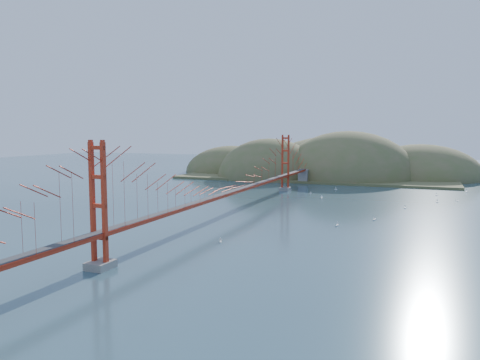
% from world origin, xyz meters
% --- Properties ---
extents(ground, '(320.00, 320.00, 0.00)m').
position_xyz_m(ground, '(0.00, 0.00, 0.00)').
color(ground, '#294452').
rests_on(ground, ground).
extents(bridge, '(2.20, 94.40, 12.00)m').
position_xyz_m(bridge, '(0.00, 0.18, 7.01)').
color(bridge, gray).
rests_on(bridge, ground).
extents(far_headlands, '(84.00, 58.00, 25.00)m').
position_xyz_m(far_headlands, '(2.21, 68.52, 0.00)').
color(far_headlands, brown).
rests_on(far_headlands, ground).
extents(sailboat_10, '(0.55, 0.56, 0.63)m').
position_xyz_m(sailboat_10, '(6.00, -16.66, 0.14)').
color(sailboat_10, white).
rests_on(sailboat_10, ground).
extents(sailboat_8, '(0.57, 0.57, 0.60)m').
position_xyz_m(sailboat_8, '(29.41, 33.92, 0.14)').
color(sailboat_8, white).
rests_on(sailboat_8, ground).
extents(sailboat_0, '(0.57, 0.60, 0.68)m').
position_xyz_m(sailboat_0, '(16.60, -2.59, 0.15)').
color(sailboat_0, white).
rests_on(sailboat_0, ground).
extents(sailboat_7, '(0.50, 0.46, 0.57)m').
position_xyz_m(sailboat_7, '(32.58, 27.24, 0.14)').
color(sailboat_7, white).
rests_on(sailboat_7, ground).
extents(sailboat_14, '(0.64, 0.64, 0.67)m').
position_xyz_m(sailboat_14, '(20.76, 3.52, 0.15)').
color(sailboat_14, white).
rests_on(sailboat_14, ground).
extents(sailboat_16, '(0.60, 0.60, 0.63)m').
position_xyz_m(sailboat_16, '(29.33, 24.47, 0.14)').
color(sailboat_16, white).
rests_on(sailboat_16, ground).
extents(sailboat_1, '(0.55, 0.55, 0.58)m').
position_xyz_m(sailboat_1, '(24.31, 15.88, 0.14)').
color(sailboat_1, white).
rests_on(sailboat_1, ground).
extents(sailboat_15, '(0.55, 0.63, 0.71)m').
position_xyz_m(sailboat_15, '(35.24, 42.00, 0.15)').
color(sailboat_15, white).
rests_on(sailboat_15, ground).
extents(sailboat_12, '(0.58, 0.58, 0.66)m').
position_xyz_m(sailboat_12, '(9.51, 36.04, 0.15)').
color(sailboat_12, white).
rests_on(sailboat_12, ground).
extents(sailboat_3, '(0.54, 0.54, 0.57)m').
position_xyz_m(sailboat_3, '(6.00, 27.63, 0.14)').
color(sailboat_3, white).
rests_on(sailboat_3, ground).
extents(sailboat_extra_1, '(0.59, 0.66, 0.75)m').
position_xyz_m(sailboat_extra_1, '(9.46, 21.75, 0.16)').
color(sailboat_extra_1, white).
rests_on(sailboat_extra_1, ground).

